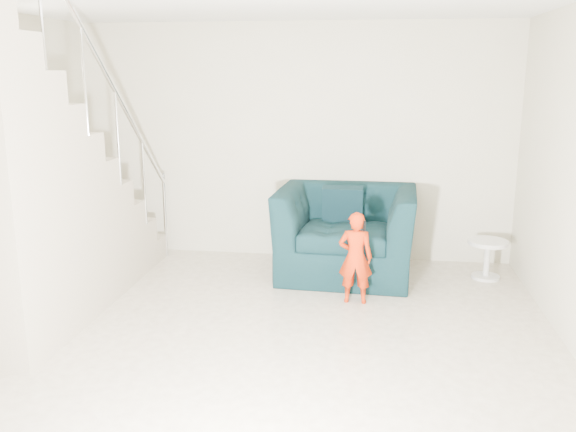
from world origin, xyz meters
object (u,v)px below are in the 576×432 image
object	(u,v)px
side_table	(487,253)
staircase	(32,214)
armchair	(346,232)
toddler	(355,258)

from	to	relation	value
side_table	staircase	size ratio (longest dim) A/B	0.12
armchair	side_table	size ratio (longest dim) A/B	3.45
armchair	staircase	xyz separation A→B (m)	(-2.65, -1.59, 0.48)
side_table	staircase	bearing A→B (deg)	-158.40
side_table	staircase	world-z (taller)	staircase
staircase	armchair	bearing A→B (deg)	30.97
armchair	side_table	bearing A→B (deg)	4.84
armchair	toddler	distance (m)	0.85
armchair	toddler	size ratio (longest dim) A/B	1.63
toddler	staircase	distance (m)	2.92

